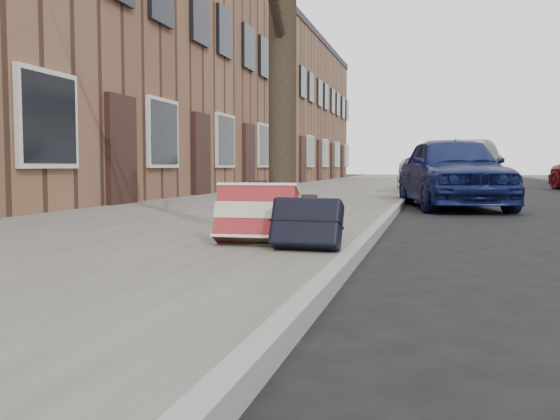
% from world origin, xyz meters
% --- Properties ---
extents(ground, '(120.00, 120.00, 0.00)m').
position_xyz_m(ground, '(0.00, 0.00, 0.00)').
color(ground, black).
rests_on(ground, ground).
extents(near_sidewalk, '(5.00, 70.00, 0.12)m').
position_xyz_m(near_sidewalk, '(-3.70, 15.00, 0.06)').
color(near_sidewalk, gray).
rests_on(near_sidewalk, ground).
extents(house_near, '(6.80, 40.00, 7.00)m').
position_xyz_m(house_near, '(-9.60, 16.00, 3.50)').
color(house_near, brown).
rests_on(house_near, ground).
extents(dirt_patch, '(0.85, 0.85, 0.02)m').
position_xyz_m(dirt_patch, '(-2.00, 1.20, 0.13)').
color(dirt_patch, black).
rests_on(dirt_patch, near_sidewalk).
extents(suitcase_red, '(0.71, 0.40, 0.53)m').
position_xyz_m(suitcase_red, '(-2.11, 0.85, 0.39)').
color(suitcase_red, maroon).
rests_on(suitcase_red, near_sidewalk).
extents(suitcase_navy, '(0.59, 0.36, 0.45)m').
position_xyz_m(suitcase_navy, '(-1.60, 0.59, 0.35)').
color(suitcase_navy, black).
rests_on(suitcase_navy, near_sidewalk).
extents(car_near_front, '(2.47, 4.41, 1.42)m').
position_xyz_m(car_near_front, '(-0.27, 8.17, 0.71)').
color(car_near_front, navy).
rests_on(car_near_front, ground).
extents(car_near_mid, '(2.97, 5.02, 1.56)m').
position_xyz_m(car_near_mid, '(-0.06, 14.00, 0.78)').
color(car_near_mid, '#9FA3A6').
rests_on(car_near_mid, ground).
extents(car_near_back, '(2.79, 4.86, 1.28)m').
position_xyz_m(car_near_back, '(0.09, 23.72, 0.64)').
color(car_near_back, '#38383D').
rests_on(car_near_back, ground).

